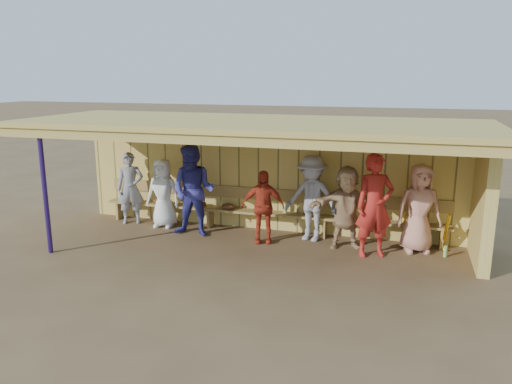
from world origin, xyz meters
TOP-DOWN VIEW (x-y plane):
  - ground at (0.00, 0.00)m, footprint 90.00×90.00m
  - player_a at (-3.13, 0.81)m, footprint 0.71×0.60m
  - player_b at (-2.29, 0.78)m, footprint 0.79×0.54m
  - player_c at (-1.38, 0.39)m, footprint 0.96×0.76m
  - player_d at (0.13, 0.38)m, footprint 0.94×0.58m
  - player_e at (1.04, 0.81)m, footprint 1.26×0.89m
  - player_f at (1.78, 0.58)m, footprint 1.59×0.90m
  - player_g at (2.33, 0.24)m, footprint 0.84×0.72m
  - player_h at (3.13, 0.73)m, footprint 0.96×0.76m
  - dugout_structure at (0.39, 0.69)m, footprint 8.80×3.20m
  - bench at (0.00, 1.12)m, footprint 7.60×0.34m
  - dugout_equipment at (-0.70, 0.99)m, footprint 6.39×0.62m

SIDE VIEW (x-z plane):
  - ground at x=0.00m, z-range 0.00..0.00m
  - dugout_equipment at x=-0.70m, z-range 0.09..0.89m
  - bench at x=0.00m, z-range 0.06..0.99m
  - player_d at x=0.13m, z-range 0.00..1.49m
  - player_b at x=-2.29m, z-range 0.00..1.55m
  - player_f at x=1.78m, z-range 0.00..1.64m
  - player_a at x=-3.13m, z-range 0.00..1.64m
  - player_h at x=3.13m, z-range 0.00..1.71m
  - player_e at x=1.04m, z-range 0.00..1.78m
  - player_c at x=-1.38m, z-range 0.00..1.94m
  - player_g at x=2.33m, z-range 0.00..1.95m
  - dugout_structure at x=0.39m, z-range 0.44..2.94m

